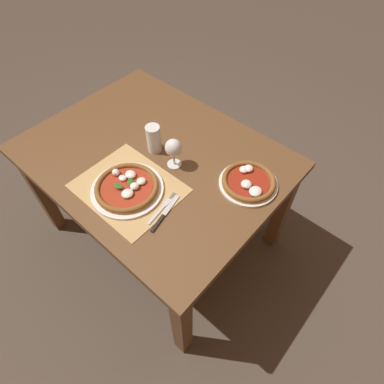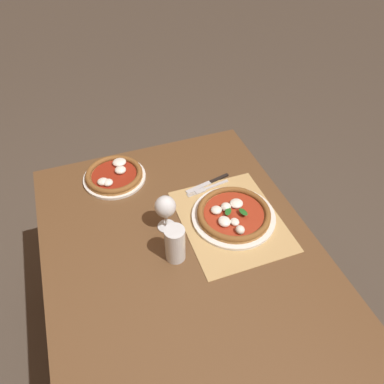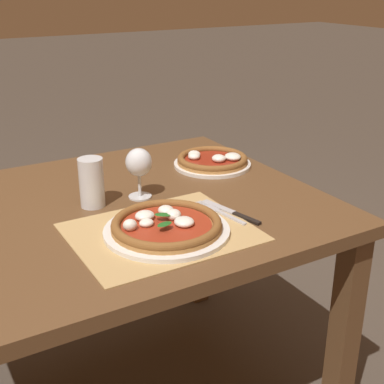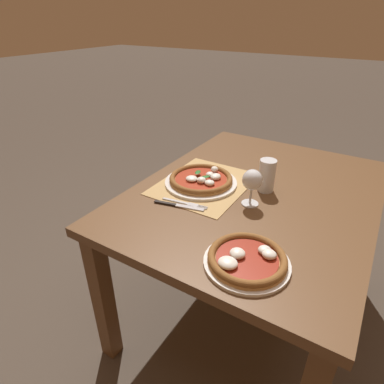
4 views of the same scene
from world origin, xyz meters
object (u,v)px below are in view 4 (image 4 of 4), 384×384
(pizza_far, at_px, (247,259))
(wine_glass, at_px, (252,181))
(pint_glass, at_px, (267,176))
(pizza_near, at_px, (201,180))
(fork, at_px, (185,203))
(knife, at_px, (179,206))

(pizza_far, relative_size, wine_glass, 1.76)
(pint_glass, bearing_deg, pizza_near, -69.78)
(pizza_near, relative_size, pizza_far, 1.21)
(pizza_near, distance_m, fork, 0.19)
(pizza_far, xyz_separation_m, wine_glass, (-0.34, -0.13, 0.09))
(pizza_near, xyz_separation_m, wine_glass, (0.05, 0.26, 0.08))
(pizza_near, distance_m, pint_glass, 0.29)
(pizza_near, relative_size, pint_glass, 2.28)
(pizza_far, height_order, pint_glass, pint_glass)
(pint_glass, height_order, fork, pint_glass)
(pint_glass, distance_m, knife, 0.41)
(wine_glass, bearing_deg, pizza_near, -100.12)
(pizza_near, height_order, fork, pizza_near)
(pint_glass, xyz_separation_m, fork, (0.29, -0.24, -0.06))
(wine_glass, distance_m, pint_glass, 0.15)
(wine_glass, xyz_separation_m, pint_glass, (-0.15, 0.01, -0.04))
(wine_glass, relative_size, fork, 0.77)
(wine_glass, height_order, knife, wine_glass)
(pint_glass, height_order, knife, pint_glass)
(wine_glass, bearing_deg, pizza_far, 21.12)
(wine_glass, xyz_separation_m, fork, (0.14, -0.23, -0.10))
(pizza_near, bearing_deg, wine_glass, 79.88)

